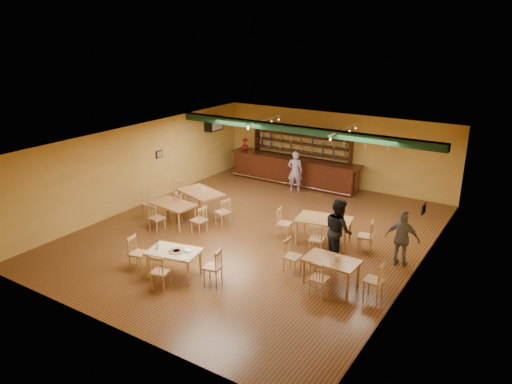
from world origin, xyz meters
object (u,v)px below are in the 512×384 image
Objects in this scene: dining_table_b at (324,231)px; patron_bar at (295,172)px; dining_table_c at (173,214)px; bar_counter at (294,171)px; near_table at (174,263)px; patron_right_a at (338,230)px; dining_table_d at (331,272)px; dining_table_a at (201,203)px.

dining_table_b is 0.98× the size of patron_bar.
dining_table_b is 1.08× the size of dining_table_c.
near_table is at bearing -82.92° from bar_counter.
patron_right_a is (5.66, 0.53, 0.54)m from dining_table_c.
bar_counter is 4.30× the size of near_table.
dining_table_c is 5.71m from patron_right_a.
bar_counter is 8.32m from dining_table_d.
patron_bar is 6.05m from patron_right_a.
dining_table_c is at bearing 173.93° from dining_table_d.
dining_table_d is at bearing 106.00° from patron_bar.
patron_right_a reaches higher than patron_bar.
patron_bar reaches higher than bar_counter.
near_table is at bearing 88.23° from patron_right_a.
patron_right_a is at bearing 110.21° from patron_bar.
patron_bar reaches higher than dining_table_d.
bar_counter is 8.70m from near_table.
bar_counter is 4.20× the size of dining_table_d.
dining_table_c is at bearing 51.47° from patron_bar.
patron_bar reaches higher than dining_table_a.
dining_table_b reaches higher than dining_table_d.
dining_table_c is (-4.86, -1.33, -0.03)m from dining_table_b.
bar_counter is 3.51× the size of patron_bar.
patron_bar is (-3.05, 3.86, 0.42)m from dining_table_b.
patron_bar is (-0.57, 7.81, 0.46)m from near_table.
dining_table_d is 1.51m from patron_right_a.
bar_counter is 6.16m from dining_table_c.
dining_table_a is 6.22m from dining_table_d.
dining_table_d is at bearing 14.19° from near_table.
dining_table_d is (6.06, -0.81, -0.03)m from dining_table_c.
dining_table_c is 0.82× the size of patron_right_a.
dining_table_b is 2.46m from dining_table_d.
dining_table_d is at bearing -2.04° from dining_table_a.
bar_counter is 7.01m from patron_right_a.
dining_table_c is at bearing 49.72° from patron_right_a.
near_table is (-3.68, -1.81, 0.02)m from dining_table_d.
dining_table_c is at bearing -81.54° from dining_table_a.
dining_table_a is 4.66m from dining_table_b.
patron_bar is at bearing -6.06° from patron_right_a.
dining_table_c is 1.12× the size of near_table.
dining_table_c reaches higher than near_table.
patron_right_a is (3.85, -4.66, 0.09)m from patron_bar.
near_table is (1.07, -8.64, -0.21)m from bar_counter.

